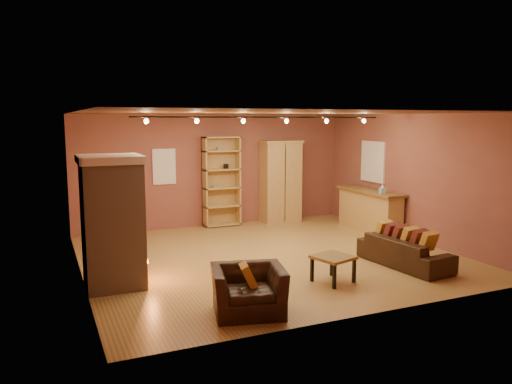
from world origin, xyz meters
name	(u,v)px	position (x,y,z in m)	size (l,w,h in m)	color
floor	(269,256)	(0.00, 0.00, 0.00)	(7.00, 7.00, 0.00)	olive
ceiling	(270,113)	(0.00, 0.00, 2.80)	(7.00, 7.00, 0.00)	brown
back_wall	(215,170)	(0.00, 3.25, 1.40)	(7.00, 0.02, 2.80)	brown
left_wall	(79,197)	(-3.50, 0.00, 1.40)	(0.02, 6.50, 2.80)	brown
right_wall	(412,178)	(3.50, 0.00, 1.40)	(0.02, 6.50, 2.80)	brown
fireplace	(113,222)	(-3.04, -0.60, 1.06)	(1.01, 0.98, 2.12)	tan
back_window	(164,167)	(-1.30, 3.23, 1.55)	(0.56, 0.04, 0.86)	white
bookcase	(221,181)	(0.11, 3.13, 1.15)	(0.93, 0.36, 2.26)	tan
armoire	(281,181)	(1.72, 2.98, 1.07)	(1.05, 0.60, 2.14)	tan
bar_counter	(369,210)	(3.20, 1.11, 0.51)	(0.57, 2.08, 1.00)	tan
tissue_box	(382,189)	(3.15, 0.58, 1.09)	(0.14, 0.14, 0.22)	#87AFD8
right_window	(373,162)	(3.47, 1.40, 1.65)	(0.05, 0.90, 1.00)	white
loveseat	(405,246)	(2.00, -1.59, 0.38)	(0.70, 1.87, 0.76)	black
armchair	(248,282)	(-1.50, -2.52, 0.44)	(1.12, 0.87, 0.87)	black
coffee_table	(333,260)	(0.30, -1.85, 0.38)	(0.73, 0.73, 0.44)	brown
track_rail	(265,119)	(0.00, 0.20, 2.69)	(5.20, 0.09, 0.13)	black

